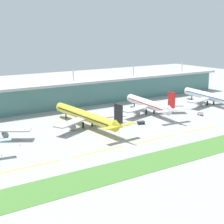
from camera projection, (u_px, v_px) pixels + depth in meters
name	position (u px, v px, depth m)	size (l,w,h in m)	color
ground_plane	(154.00, 137.00, 185.13)	(600.00, 600.00, 0.00)	#9E9E99
terminal_building	(70.00, 92.00, 264.91)	(288.00, 34.00, 27.83)	slate
airliner_near_middle	(86.00, 116.00, 202.65)	(48.67, 70.85, 18.90)	yellow
airliner_far_middle	(149.00, 104.00, 234.88)	(48.52, 59.39, 18.90)	white
airliner_farthest	(210.00, 96.00, 263.04)	(48.34, 63.38, 18.90)	white
taxiway_stripe_west	(30.00, 167.00, 144.21)	(28.00, 0.70, 0.04)	yellow
taxiway_stripe_mid_west	(99.00, 152.00, 162.27)	(28.00, 0.70, 0.04)	yellow
taxiway_stripe_centre	(155.00, 139.00, 180.33)	(28.00, 0.70, 0.04)	yellow
taxiway_stripe_mid_east	(200.00, 129.00, 198.39)	(28.00, 0.70, 0.04)	yellow
grass_verge	(192.00, 151.00, 162.47)	(300.00, 18.00, 0.10)	#477A33
baggage_cart	(200.00, 114.00, 231.00)	(2.25, 3.74, 2.48)	silver
pushback_tug	(141.00, 122.00, 209.64)	(4.93, 3.67, 1.85)	#333842
safety_cone_left_wingtip	(2.00, 155.00, 156.43)	(0.56, 0.56, 0.70)	orange
safety_cone_right_wingtip	(20.00, 145.00, 170.55)	(0.56, 0.56, 0.70)	orange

